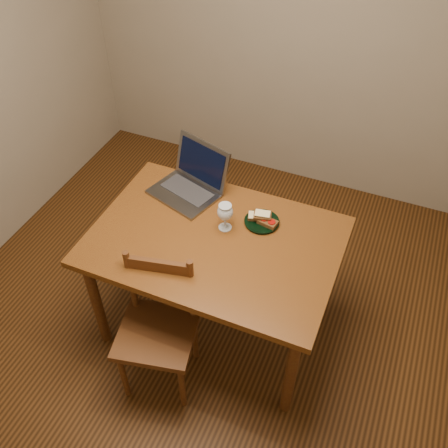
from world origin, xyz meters
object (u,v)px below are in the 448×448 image
at_px(plate, 262,222).
at_px(table, 215,250).
at_px(milk_glass, 225,217).
at_px(chair, 157,324).
at_px(laptop, 192,179).

bearing_deg(plate, table, -131.69).
bearing_deg(milk_glass, chair, -106.66).
bearing_deg(table, milk_glass, 79.54).
xyz_separation_m(milk_glass, laptop, (-0.30, 0.23, -0.01)).
xyz_separation_m(chair, milk_glass, (0.16, 0.53, 0.36)).
distance_m(table, milk_glass, 0.19).
xyz_separation_m(chair, plate, (0.33, 0.64, 0.29)).
bearing_deg(table, plate, 48.31).
xyz_separation_m(table, plate, (0.19, 0.21, 0.09)).
bearing_deg(milk_glass, laptop, 142.91).
bearing_deg(chair, milk_glass, 61.13).
xyz_separation_m(plate, laptop, (-0.47, 0.12, 0.06)).
relative_size(table, laptop, 2.87).
distance_m(table, plate, 0.30).
bearing_deg(plate, chair, -117.03).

